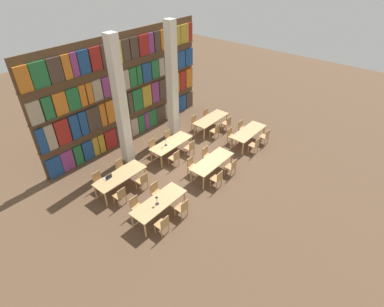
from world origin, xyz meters
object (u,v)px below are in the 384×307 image
Objects in this scene: laptop at (108,178)px; chair_11 at (242,128)px; desk_lamp_0 at (157,199)px; reading_table_3 at (120,177)px; chair_9 at (231,135)px; chair_18 at (190,148)px; reading_table_2 at (249,132)px; chair_13 at (99,181)px; pillar_center at (172,82)px; chair_17 at (154,147)px; chair_7 at (207,155)px; reading_table_5 at (211,119)px; chair_4 at (217,179)px; chair_0 at (163,224)px; chair_15 at (121,168)px; reading_table_0 at (159,203)px; chair_14 at (143,181)px; chair_19 at (169,138)px; chair_2 at (182,208)px; chair_8 at (255,145)px; pillar_left at (121,104)px; chair_23 at (207,115)px; chair_21 at (195,122)px; chair_5 at (192,166)px; chair_12 at (120,195)px; chair_3 at (156,192)px; desk_lamp_1 at (166,140)px; reading_table_4 at (171,144)px; chair_22 at (227,123)px; reading_table_1 at (212,162)px; chair_20 at (215,131)px; chair_1 at (136,206)px; chair_6 at (232,167)px.

chair_11 is at bearing 166.82° from laptop.
reading_table_3 is (0.20, 2.42, -0.34)m from desk_lamp_0.
chair_18 is (-2.27, 0.92, 0.00)m from chair_9.
reading_table_2 is 7.86m from chair_13.
chair_17 is (-2.21, -0.69, -2.53)m from pillar_center.
chair_7 is 0.38× the size of reading_table_3.
chair_9 is at bearing -104.18° from reading_table_5.
reading_table_2 is at bearing -86.86° from reading_table_5.
chair_0 is at bearing -179.90° from chair_4.
reading_table_0 is at bearing 78.20° from chair_15.
chair_18 is (3.25, 0.08, 0.00)m from chair_14.
chair_19 is at bearing -45.91° from chair_9.
chair_2 is 1.00× the size of chair_8.
pillar_left is 6.06m from chair_23.
chair_19 is at bearing 0.29° from chair_21.
chair_11 is (5.57, -3.03, -2.53)m from pillar_left.
chair_5 and chair_12 have the same top height.
chair_19 is (3.36, 2.46, 0.00)m from chair_3.
desk_lamp_1 is at bearing -143.77° from chair_3.
pillar_center reaches higher than chair_5.
chair_3 is at bearing -147.88° from reading_table_4.
chair_7 is (4.46, 1.43, 0.00)m from chair_0.
chair_0 is 1.00× the size of chair_14.
pillar_left is 6.92× the size of chair_3.
chair_7 is 3.33m from chair_11.
chair_4 and chair_7 have the same top height.
chair_22 is at bearing -21.03° from pillar_left.
chair_5 is (-0.57, 0.71, -0.21)m from reading_table_1.
chair_7 is 3.20m from reading_table_5.
chair_12 is 6.59m from chair_20.
chair_12 and chair_15 have the same top height.
reading_table_2 is 2.66× the size of chair_15.
chair_15 is at bearing 146.24° from chair_8.
desk_lamp_1 reaches higher than chair_0.
chair_17 is at bearing 60.00° from chair_2.
chair_19 is (0.51, 3.16, -0.21)m from reading_table_1.
chair_15 is (-3.27, 2.37, 0.00)m from chair_7.
pillar_center is 2.61× the size of reading_table_0.
chair_11 is at bearing 144.98° from chair_19.
desk_lamp_1 is (0.15, 3.20, 0.61)m from chair_4.
chair_20 is at bearing -170.97° from chair_1.
chair_2 is at bearing -45.06° from desk_lamp_0.
reading_table_2 is at bearing 132.66° from chair_19.
chair_9 and chair_20 have the same top height.
chair_20 is (6.17, 1.80, -0.55)m from desk_lamp_0.
chair_13 is (0.00, 1.42, 0.00)m from chair_12.
chair_6 is (1.10, -1.42, 0.00)m from chair_5.
chair_3 is 0.38× the size of reading_table_5.
reading_table_0 is 2.66× the size of chair_9.
pillar_center is 18.75× the size of laptop.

